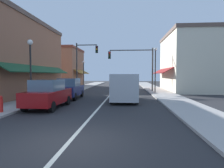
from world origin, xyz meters
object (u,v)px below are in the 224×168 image
traffic_signal_mast_arm (136,62)px  parked_car_nearest_left (48,94)px  parked_car_second_left (69,89)px  traffic_signal_left_corner (83,60)px  van_in_lane (124,86)px  street_lamp_left_near (30,61)px  street_lamp_right_mid (155,63)px  street_lamp_left_far (84,70)px  fire_hydrant (1,104)px

traffic_signal_mast_arm → parked_car_nearest_left: bearing=-115.7°
parked_car_second_left → traffic_signal_left_corner: traffic_signal_left_corner is taller
van_in_lane → traffic_signal_left_corner: traffic_signal_left_corner is taller
street_lamp_left_near → traffic_signal_left_corner: bearing=85.8°
street_lamp_right_mid → street_lamp_left_far: street_lamp_right_mid is taller
traffic_signal_left_corner → street_lamp_left_near: traffic_signal_left_corner is taller
parked_car_nearest_left → traffic_signal_left_corner: bearing=94.0°
traffic_signal_left_corner → parked_car_second_left: bearing=-85.3°
parked_car_nearest_left → fire_hydrant: 2.69m
van_in_lane → street_lamp_left_near: 7.08m
parked_car_nearest_left → street_lamp_left_far: bearing=96.5°
van_in_lane → street_lamp_left_far: size_ratio=1.25×
parked_car_nearest_left → street_lamp_left_near: (-1.68, 1.14, 2.15)m
van_in_lane → traffic_signal_mast_arm: 9.14m
parked_car_second_left → van_in_lane: size_ratio=0.80×
traffic_signal_mast_arm → fire_hydrant: traffic_signal_mast_arm is taller
van_in_lane → street_lamp_right_mid: bearing=62.6°
parked_car_second_left → fire_hydrant: (-1.57, -6.88, -0.33)m
traffic_signal_left_corner → fire_hydrant: size_ratio=7.06×
traffic_signal_left_corner → street_lamp_left_near: 12.07m
traffic_signal_mast_arm → fire_hydrant: 16.62m
street_lamp_left_far → street_lamp_left_near: bearing=-89.4°
parked_car_nearest_left → street_lamp_right_mid: bearing=52.7°
van_in_lane → street_lamp_right_mid: size_ratio=1.02×
traffic_signal_left_corner → fire_hydrant: traffic_signal_left_corner is taller
traffic_signal_left_corner → street_lamp_left_far: (-1.05, 4.68, -1.15)m
street_lamp_left_near → fire_hydrant: bearing=-90.1°
parked_car_second_left → street_lamp_right_mid: size_ratio=0.82×
traffic_signal_left_corner → street_lamp_right_mid: size_ratio=1.21×
street_lamp_left_near → van_in_lane: bearing=21.9°
street_lamp_right_mid → traffic_signal_mast_arm: bearing=133.6°
parked_car_nearest_left → street_lamp_right_mid: size_ratio=0.81×
traffic_signal_mast_arm → street_lamp_left_far: size_ratio=1.32×
street_lamp_right_mid → parked_car_second_left: bearing=-146.0°
parked_car_nearest_left → street_lamp_left_near: bearing=146.5°
van_in_lane → street_lamp_left_near: bearing=-158.9°
parked_car_second_left → street_lamp_left_near: bearing=-114.5°
parked_car_nearest_left → street_lamp_left_far: size_ratio=0.99×
traffic_signal_mast_arm → street_lamp_left_far: 9.56m
traffic_signal_left_corner → parked_car_nearest_left: bearing=-86.5°
parked_car_second_left → traffic_signal_mast_arm: (6.07, 7.54, 2.80)m
street_lamp_left_near → street_lamp_left_far: 16.69m
parked_car_nearest_left → fire_hydrant: size_ratio=4.73×
traffic_signal_mast_arm → street_lamp_right_mid: 2.92m
parked_car_second_left → fire_hydrant: bearing=-104.3°
parked_car_second_left → street_lamp_left_near: street_lamp_left_near is taller
traffic_signal_left_corner → street_lamp_left_near: bearing=-94.2°
street_lamp_right_mid → fire_hydrant: (-9.64, -12.32, -2.84)m
traffic_signal_mast_arm → street_lamp_left_far: bearing=145.0°
traffic_signal_left_corner → street_lamp_right_mid: 9.24m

